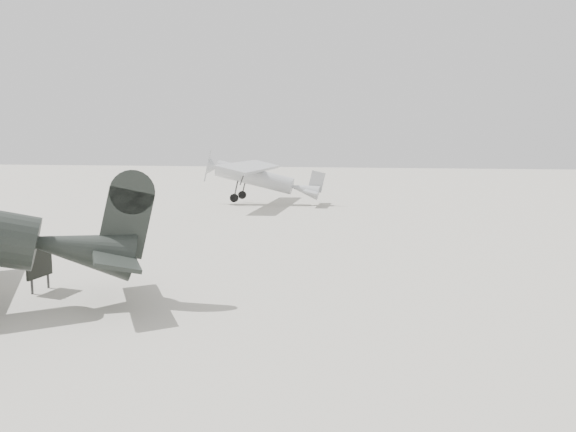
# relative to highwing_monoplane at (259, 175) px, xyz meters

# --- Properties ---
(ground) EXTENTS (160.00, 160.00, 0.00)m
(ground) POSITION_rel_highwing_monoplane_xyz_m (3.90, -20.43, -1.98)
(ground) COLOR #A7A094
(ground) RESTS_ON ground
(highwing_monoplane) EXTENTS (7.89, 11.11, 3.16)m
(highwing_monoplane) POSITION_rel_highwing_monoplane_xyz_m (0.00, 0.00, 0.00)
(highwing_monoplane) COLOR #9EA0A3
(highwing_monoplane) RESTS_ON ground
(sign_board) EXTENTS (0.11, 0.99, 1.43)m
(sign_board) POSITION_rel_highwing_monoplane_xyz_m (-0.13, -22.82, -1.12)
(sign_board) COLOR #333333
(sign_board) RESTS_ON ground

